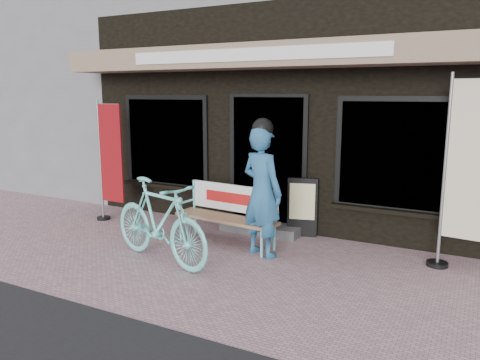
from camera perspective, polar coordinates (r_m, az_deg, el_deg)
The scene contains 9 objects.
ground at distance 6.14m, azimuth -4.50°, elevation -10.62°, with size 70.00×70.00×0.00m, color #B58A94.
storefront at distance 10.30m, azimuth 10.56°, elevation 14.74°, with size 7.00×6.77×6.00m.
neighbor_left_near at distance 15.54m, azimuth -21.18°, elevation 13.55°, with size 10.00×7.00×6.40m, color slate.
bench at distance 6.92m, azimuth -1.33°, elevation -3.67°, with size 1.65×0.57×0.87m.
person at distance 6.34m, azimuth 2.71°, elevation -1.14°, with size 0.75×0.61×1.89m.
bicycle at distance 6.26m, azimuth -9.79°, elevation -4.97°, with size 0.52×1.85×1.11m, color #70DBD6.
nobori_red at distance 8.33m, azimuth -15.63°, elevation 2.39°, with size 0.61×0.23×2.10m.
nobori_cream at distance 6.35m, azimuth 25.90°, elevation 0.95°, with size 0.73×0.30×2.47m.
menu_stand at distance 7.35m, azimuth 7.61°, elevation -3.23°, with size 0.47×0.21×0.92m.
Camera 1 is at (3.06, -4.84, 2.22)m, focal length 35.00 mm.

